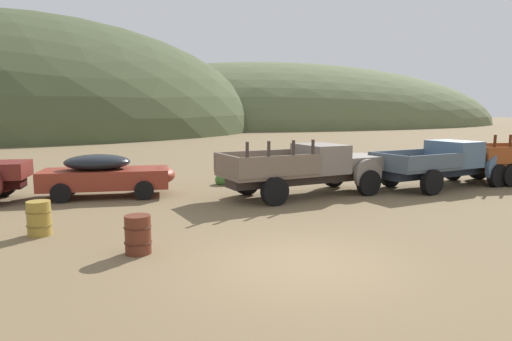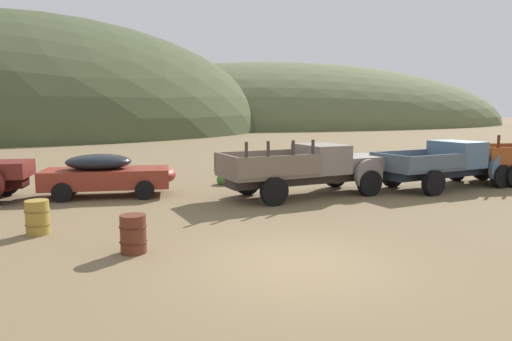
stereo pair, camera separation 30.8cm
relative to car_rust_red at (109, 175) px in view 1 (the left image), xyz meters
The scene contains 12 objects.
ground_plane 9.80m from the car_rust_red, 70.86° to the right, with size 300.00×300.00×0.00m, color brown.
hill_distant 65.59m from the car_rust_red, 98.97° to the left, with size 75.55×79.13×34.33m, color #424C2D.
hill_center 76.07m from the car_rust_red, 61.32° to the left, with size 98.24×51.14×24.08m, color #56603D.
car_rust_red is the anchor object (origin of this frame).
truck_primer_gray 7.70m from the car_rust_red, 17.60° to the right, with size 6.71×2.93×2.16m.
truck_chalk_blue 13.74m from the car_rust_red, 11.21° to the right, with size 6.45×2.97×1.89m.
oil_drum_spare 7.29m from the car_rust_red, 88.87° to the right, with size 0.62×0.62×0.87m.
oil_drum_foreground 5.26m from the car_rust_red, 112.67° to the right, with size 0.62×0.62×0.88m.
bush_lone_scrub 3.92m from the car_rust_red, 61.53° to the left, with size 0.84×0.97×0.71m.
bush_near_barrel 5.11m from the car_rust_red, 13.15° to the left, with size 1.25×0.92×0.70m.
bush_front_left 15.63m from the car_rust_red, 10.67° to the left, with size 0.90×0.92×0.65m.
bush_between_trucks 7.00m from the car_rust_red, ahead, with size 1.07×0.84×0.86m.
Camera 1 is at (-4.18, -8.26, 3.19)m, focal length 32.30 mm.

